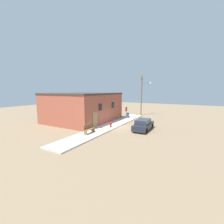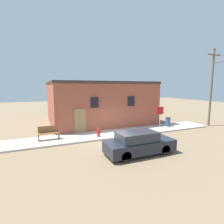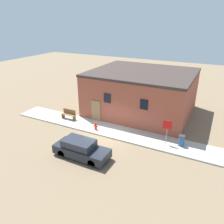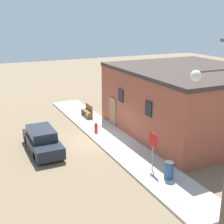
{
  "view_description": "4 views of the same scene",
  "coord_description": "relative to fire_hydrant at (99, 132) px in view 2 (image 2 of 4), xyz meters",
  "views": [
    {
      "loc": [
        -17.84,
        -8.74,
        4.91
      ],
      "look_at": [
        0.3,
        1.24,
        1.93
      ],
      "focal_mm": 24.0,
      "sensor_mm": 36.0,
      "label": 1
    },
    {
      "loc": [
        -5.39,
        -11.95,
        4.01
      ],
      "look_at": [
        0.3,
        1.24,
        1.93
      ],
      "focal_mm": 28.0,
      "sensor_mm": 36.0,
      "label": 2
    },
    {
      "loc": [
        8.38,
        -14.54,
        9.49
      ],
      "look_at": [
        0.3,
        1.24,
        1.93
      ],
      "focal_mm": 35.0,
      "sensor_mm": 36.0,
      "label": 3
    },
    {
      "loc": [
        17.79,
        -7.1,
        7.86
      ],
      "look_at": [
        0.3,
        1.24,
        1.93
      ],
      "focal_mm": 50.0,
      "sensor_mm": 36.0,
      "label": 4
    }
  ],
  "objects": [
    {
      "name": "bench",
      "position": [
        -3.63,
        0.78,
        0.13
      ],
      "size": [
        1.48,
        0.44,
        1.0
      ],
      "color": "brown",
      "rests_on": "sidewalk"
    },
    {
      "name": "ground_plane",
      "position": [
        1.09,
        -0.67,
        -0.48
      ],
      "size": [
        80.0,
        80.0,
        0.0
      ],
      "primitive_type": "plane",
      "color": "#7A664C"
    },
    {
      "name": "fire_hydrant",
      "position": [
        0.0,
        0.0,
        0.0
      ],
      "size": [
        0.48,
        0.23,
        0.71
      ],
      "color": "red",
      "rests_on": "sidewalk"
    },
    {
      "name": "parked_car",
      "position": [
        1.17,
        -4.02,
        0.18
      ],
      "size": [
        4.23,
        1.62,
        1.38
      ],
      "color": "black",
      "rests_on": "ground"
    },
    {
      "name": "trash_bin",
      "position": [
        7.52,
        0.78,
        0.09
      ],
      "size": [
        0.5,
        0.5,
        0.88
      ],
      "color": "#2D517F",
      "rests_on": "sidewalk"
    },
    {
      "name": "stop_sign",
      "position": [
        6.34,
        0.55,
        1.07
      ],
      "size": [
        0.73,
        0.06,
        2.02
      ],
      "color": "gray",
      "rests_on": "sidewalk"
    },
    {
      "name": "brick_building",
      "position": [
        2.08,
        6.23,
        1.79
      ],
      "size": [
        10.43,
        8.97,
        4.53
      ],
      "color": "#9E4C38",
      "rests_on": "ground"
    },
    {
      "name": "sidewalk",
      "position": [
        1.09,
        0.57,
        -0.42
      ],
      "size": [
        20.25,
        2.47,
        0.13
      ],
      "color": "#BCB7AD",
      "rests_on": "ground"
    },
    {
      "name": "utility_pole",
      "position": [
        12.06,
        -0.36,
        3.81
      ],
      "size": [
        1.8,
        1.96,
        7.77
      ],
      "color": "brown",
      "rests_on": "ground"
    }
  ]
}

